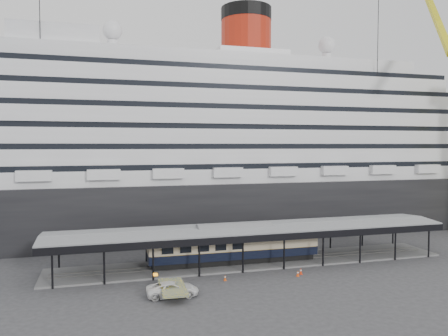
# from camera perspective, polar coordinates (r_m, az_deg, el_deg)

# --- Properties ---
(ground) EXTENTS (200.00, 200.00, 0.00)m
(ground) POSITION_cam_1_polar(r_m,az_deg,el_deg) (58.37, 5.53, -13.48)
(ground) COLOR #363638
(ground) RESTS_ON ground
(cruise_ship) EXTENTS (130.00, 30.00, 43.90)m
(cruise_ship) POSITION_cam_1_polar(r_m,az_deg,el_deg) (86.59, -2.13, 4.19)
(cruise_ship) COLOR black
(cruise_ship) RESTS_ON ground
(platform_canopy) EXTENTS (56.00, 9.18, 5.30)m
(platform_canopy) POSITION_cam_1_polar(r_m,az_deg,el_deg) (62.29, 3.84, -10.17)
(platform_canopy) COLOR slate
(platform_canopy) RESTS_ON ground
(port_truck) EXTENTS (5.78, 2.82, 1.58)m
(port_truck) POSITION_cam_1_polar(r_m,az_deg,el_deg) (49.81, -6.73, -15.46)
(port_truck) COLOR white
(port_truck) RESTS_ON ground
(pullman_carriage) EXTENTS (23.83, 3.39, 23.36)m
(pullman_carriage) POSITION_cam_1_polar(r_m,az_deg,el_deg) (61.33, 1.37, -9.93)
(pullman_carriage) COLOR black
(pullman_carriage) RESTS_ON ground
(traffic_cone_left) EXTENTS (0.40, 0.40, 0.70)m
(traffic_cone_left) POSITION_cam_1_polar(r_m,az_deg,el_deg) (54.99, 0.14, -14.13)
(traffic_cone_left) COLOR #DA490C
(traffic_cone_left) RESTS_ON ground
(traffic_cone_mid) EXTENTS (0.51, 0.51, 0.76)m
(traffic_cone_mid) POSITION_cam_1_polar(r_m,az_deg,el_deg) (57.38, 9.62, -13.40)
(traffic_cone_mid) COLOR #FA4F0D
(traffic_cone_mid) RESTS_ON ground
(traffic_cone_right) EXTENTS (0.50, 0.50, 0.84)m
(traffic_cone_right) POSITION_cam_1_polar(r_m,az_deg,el_deg) (58.26, 10.00, -13.12)
(traffic_cone_right) COLOR red
(traffic_cone_right) RESTS_ON ground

